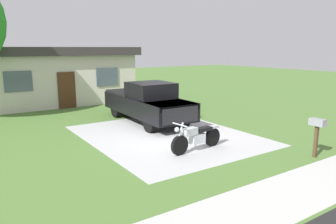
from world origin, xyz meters
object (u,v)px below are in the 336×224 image
Objects in this scene: pickup_truck at (146,102)px; mailbox at (317,127)px; neighbor_house at (54,74)px; motorcycle at (196,137)px.

pickup_truck is 7.66m from mailbox.
neighbor_house reaches higher than pickup_truck.
neighbor_house reaches higher than motorcycle.
mailbox is at bearing -43.91° from motorcycle.
mailbox is at bearing -75.35° from pickup_truck.
neighbor_house is at bearing 104.64° from mailbox.
motorcycle is 0.23× the size of neighbor_house.
neighbor_house is (-4.04, 15.47, 0.81)m from mailbox.
motorcycle is at bearing 136.09° from mailbox.
pickup_truck reaches higher than mailbox.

